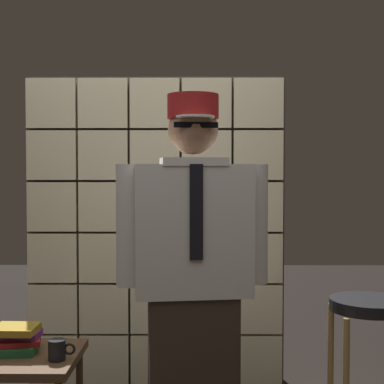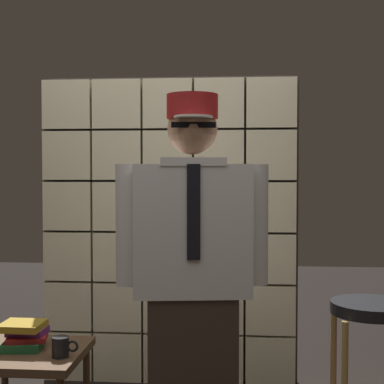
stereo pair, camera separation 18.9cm
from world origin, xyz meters
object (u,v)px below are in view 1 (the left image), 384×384
standing_person (193,279)px  side_table (24,368)px  bar_stool (369,347)px  coffee_mug (58,350)px  book_stack (18,339)px

standing_person → side_table: (-0.81, 0.17, -0.46)m
standing_person → side_table: standing_person is taller
bar_stool → coffee_mug: (-1.39, 0.14, -0.06)m
standing_person → coffee_mug: bearing=164.9°
standing_person → bar_stool: bearing=-11.4°
side_table → book_stack: size_ratio=2.26×
standing_person → bar_stool: size_ratio=2.09×
book_stack → coffee_mug: bearing=-27.4°
standing_person → book_stack: bearing=159.4°
standing_person → book_stack: standing_person is taller
coffee_mug → standing_person: bearing=-7.7°
book_stack → coffee_mug: 0.25m
coffee_mug → book_stack: bearing=152.6°
bar_stool → side_table: (-1.57, 0.22, -0.17)m
bar_stool → side_table: 1.60m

